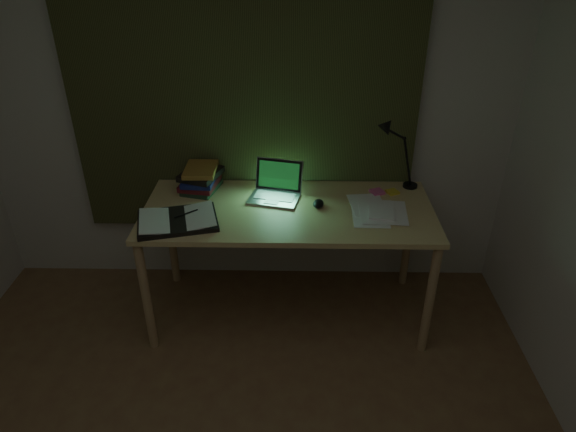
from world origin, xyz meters
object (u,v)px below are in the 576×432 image
object	(u,v)px
loose_papers	(373,210)
desk_lamp	(415,151)
book_stack	(200,178)
desk	(288,263)
open_textbook	(177,220)
laptop	(274,184)

from	to	relation	value
loose_papers	desk_lamp	xyz separation A→B (m)	(0.28, 0.33, 0.24)
book_stack	desk_lamp	world-z (taller)	desk_lamp
book_stack	desk	bearing A→B (deg)	-22.55
desk	open_textbook	bearing A→B (deg)	-164.20
desk	desk_lamp	bearing A→B (deg)	21.25
laptop	open_textbook	bearing A→B (deg)	-138.65
open_textbook	loose_papers	xyz separation A→B (m)	(1.14, 0.16, -0.01)
open_textbook	desk_lamp	bearing A→B (deg)	4.37
open_textbook	laptop	bearing A→B (deg)	13.74
desk	laptop	distance (m)	0.53
open_textbook	desk_lamp	world-z (taller)	desk_lamp
laptop	desk_lamp	bearing A→B (deg)	25.61
laptop	loose_papers	world-z (taller)	laptop
open_textbook	book_stack	size ratio (longest dim) A/B	1.74
open_textbook	desk_lamp	size ratio (longest dim) A/B	0.89
desk	laptop	world-z (taller)	laptop
desk	book_stack	xyz separation A→B (m)	(-0.57, 0.24, 0.49)
book_stack	desk_lamp	xyz separation A→B (m)	(1.36, 0.07, 0.17)
book_stack	open_textbook	bearing A→B (deg)	-99.19
open_textbook	book_stack	bearing A→B (deg)	66.32
desk	laptop	xyz separation A→B (m)	(-0.09, 0.11, 0.51)
laptop	open_textbook	world-z (taller)	laptop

